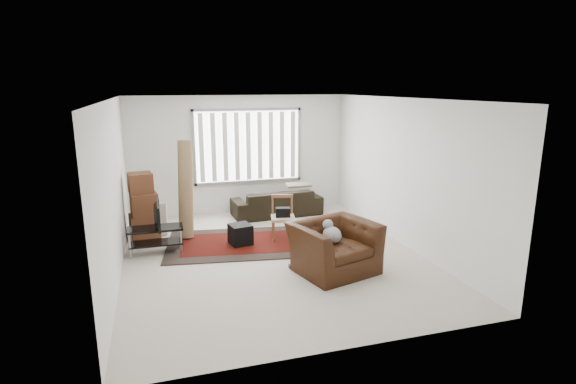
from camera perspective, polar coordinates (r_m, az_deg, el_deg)
name	(u,v)px	position (r m, az deg, el deg)	size (l,w,h in m)	color
room	(267,152)	(7.98, -2.73, 5.07)	(6.00, 6.02, 2.71)	beige
persian_rug	(240,243)	(8.56, -6.15, -6.50)	(2.91, 2.15, 0.02)	black
tv_stand	(155,235)	(8.30, -16.48, -5.21)	(0.95, 0.43, 0.48)	black
tv	(154,215)	(8.19, -16.64, -2.87)	(0.77, 0.10, 0.44)	black
subwoofer	(240,234)	(8.44, -6.06, -5.35)	(0.38, 0.38, 0.38)	black
moving_boxes	(143,208)	(9.10, -17.88, -1.99)	(0.60, 0.56, 1.29)	#57301B
white_flatpack	(154,219)	(9.29, -16.66, -3.35)	(0.51, 0.07, 0.64)	silver
rolled_rug	(186,189)	(8.92, -12.88, 0.33)	(0.28, 0.28, 1.88)	brown
sofa	(277,199)	(10.27, -1.44, -0.84)	(2.02, 0.87, 0.78)	black
side_chair	(283,215)	(8.68, -0.66, -3.00)	(0.53, 0.53, 0.84)	tan
armchair	(334,244)	(7.21, 5.88, -6.56)	(1.48, 1.37, 0.91)	#32180A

